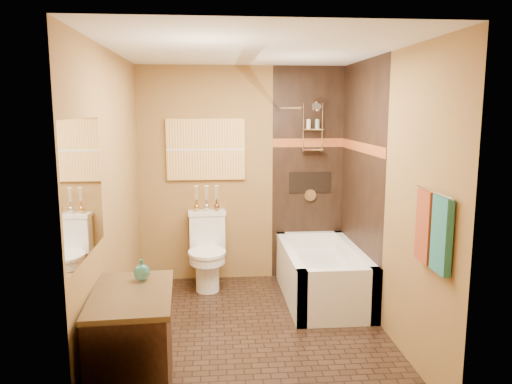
{
  "coord_description": "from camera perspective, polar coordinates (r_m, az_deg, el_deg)",
  "views": [
    {
      "loc": [
        -0.36,
        -4.28,
        2.01
      ],
      "look_at": [
        0.06,
        0.4,
        1.23
      ],
      "focal_mm": 35.0,
      "sensor_mm": 36.0,
      "label": 1
    }
  ],
  "objects": [
    {
      "name": "sunset_painting",
      "position": [
        5.78,
        -5.76,
        4.86
      ],
      "size": [
        0.9,
        0.04,
        0.7
      ],
      "primitive_type": "cube",
      "color": "gold",
      "rests_on": "wall_back"
    },
    {
      "name": "bathtub",
      "position": [
        5.47,
        7.54,
        -9.72
      ],
      "size": [
        0.8,
        1.5,
        0.55
      ],
      "color": "white",
      "rests_on": "floor"
    },
    {
      "name": "curtain_rod",
      "position": [
        5.09,
        3.53,
        9.57
      ],
      "size": [
        0.03,
        1.55,
        0.03
      ],
      "primitive_type": "cylinder",
      "rotation": [
        1.57,
        0.0,
        0.0
      ],
      "color": "silver",
      "rests_on": "wall_back"
    },
    {
      "name": "mosaic_band_right",
      "position": [
        5.28,
        11.9,
        5.03
      ],
      "size": [
        0.01,
        1.5,
        0.1
      ],
      "primitive_type": "cube",
      "color": "#9A321C",
      "rests_on": "alcove_tile_right"
    },
    {
      "name": "alcove_tile_right",
      "position": [
        5.32,
        11.86,
        1.06
      ],
      "size": [
        0.01,
        1.5,
        2.5
      ],
      "primitive_type": "cube",
      "color": "black",
      "rests_on": "wall_right"
    },
    {
      "name": "towel_bar",
      "position": [
        3.61,
        19.67,
        -0.0
      ],
      "size": [
        0.02,
        0.55,
        0.02
      ],
      "primitive_type": "cylinder",
      "rotation": [
        1.57,
        0.0,
        0.0
      ],
      "color": "silver",
      "rests_on": "wall_right"
    },
    {
      "name": "mosaic_band_back",
      "position": [
        5.88,
        6.05,
        5.62
      ],
      "size": [
        0.85,
        0.01,
        0.1
      ],
      "primitive_type": "cube",
      "color": "#9A321C",
      "rests_on": "alcove_tile_back"
    },
    {
      "name": "toilet",
      "position": [
        5.71,
        -5.6,
        -6.67
      ],
      "size": [
        0.44,
        0.64,
        0.85
      ],
      "rotation": [
        0.0,
        0.0,
        0.06
      ],
      "color": "white",
      "rests_on": "floor"
    },
    {
      "name": "floor",
      "position": [
        4.74,
        -0.29,
        -15.59
      ],
      "size": [
        3.0,
        3.0,
        0.0
      ],
      "primitive_type": "plane",
      "color": "black",
      "rests_on": "ground"
    },
    {
      "name": "towel_rust",
      "position": [
        3.78,
        18.76,
        -3.72
      ],
      "size": [
        0.05,
        0.22,
        0.52
      ],
      "primitive_type": "cube",
      "color": "maroon",
      "rests_on": "towel_bar"
    },
    {
      "name": "ceiling",
      "position": [
        4.33,
        -0.32,
        15.98
      ],
      "size": [
        3.0,
        3.0,
        0.0
      ],
      "primitive_type": "plane",
      "color": "silver",
      "rests_on": "wall_back"
    },
    {
      "name": "wall_left",
      "position": [
        4.43,
        -15.96,
        -0.77
      ],
      "size": [
        0.02,
        3.0,
        2.5
      ],
      "primitive_type": "cube",
      "color": "olive",
      "rests_on": "floor"
    },
    {
      "name": "vanity_mirror",
      "position": [
        3.42,
        -19.05,
        0.39
      ],
      "size": [
        0.01,
        1.0,
        0.9
      ],
      "primitive_type": "cube",
      "color": "white",
      "rests_on": "wall_left"
    },
    {
      "name": "vanity",
      "position": [
        3.7,
        -13.95,
        -16.7
      ],
      "size": [
        0.59,
        0.91,
        0.78
      ],
      "rotation": [
        0.0,
        0.0,
        0.05
      ],
      "color": "black",
      "rests_on": "floor"
    },
    {
      "name": "wall_right",
      "position": [
        4.62,
        14.69,
        -0.31
      ],
      "size": [
        0.02,
        3.0,
        2.5
      ],
      "primitive_type": "cube",
      "color": "olive",
      "rests_on": "floor"
    },
    {
      "name": "alcove_niche",
      "position": [
        5.94,
        6.2,
        1.1
      ],
      "size": [
        0.5,
        0.01,
        0.25
      ],
      "primitive_type": "cube",
      "color": "black",
      "rests_on": "alcove_tile_back"
    },
    {
      "name": "teal_bottle",
      "position": [
        3.73,
        -12.94,
        -8.69
      ],
      "size": [
        0.13,
        0.13,
        0.19
      ],
      "primitive_type": null,
      "rotation": [
        0.0,
        0.0,
        0.1
      ],
      "color": "#267366",
      "rests_on": "vanity"
    },
    {
      "name": "alcove_tile_back",
      "position": [
        5.93,
        5.97,
        2.06
      ],
      "size": [
        0.85,
        0.01,
        2.5
      ],
      "primitive_type": "cube",
      "color": "black",
      "rests_on": "wall_back"
    },
    {
      "name": "bud_vases",
      "position": [
        5.76,
        -5.68,
        -0.62
      ],
      "size": [
        0.29,
        0.06,
        0.29
      ],
      "color": "gold",
      "rests_on": "toilet"
    },
    {
      "name": "wall_front",
      "position": [
        2.91,
        2.18,
        -5.69
      ],
      "size": [
        2.4,
        0.02,
        2.5
      ],
      "primitive_type": "cube",
      "color": "olive",
      "rests_on": "floor"
    },
    {
      "name": "towel_teal",
      "position": [
        3.55,
        20.45,
        -4.65
      ],
      "size": [
        0.05,
        0.22,
        0.52
      ],
      "primitive_type": "cube",
      "color": "#227165",
      "rests_on": "towel_bar"
    },
    {
      "name": "wall_back",
      "position": [
        5.84,
        -1.53,
        2.0
      ],
      "size": [
        2.4,
        0.02,
        2.5
      ],
      "primitive_type": "cube",
      "color": "olive",
      "rests_on": "floor"
    },
    {
      "name": "shower_fixtures",
      "position": [
        5.79,
        6.5,
        6.0
      ],
      "size": [
        0.24,
        0.33,
        1.16
      ],
      "color": "silver",
      "rests_on": "floor"
    }
  ]
}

